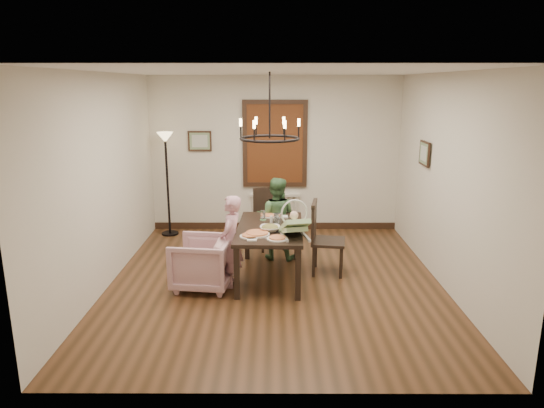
{
  "coord_description": "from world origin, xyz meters",
  "views": [
    {
      "loc": [
        -0.02,
        -6.23,
        2.65
      ],
      "look_at": [
        -0.05,
        0.2,
        1.05
      ],
      "focal_mm": 32.0,
      "sensor_mm": 36.0,
      "label": 1
    }
  ],
  "objects_px": {
    "floor_lamp": "(168,186)",
    "chair_right": "(328,238)",
    "armchair": "(202,263)",
    "elderly_woman": "(231,249)",
    "dining_table": "(270,233)",
    "chair_far": "(270,219)",
    "seated_man": "(276,225)",
    "baby_bouncer": "(294,224)",
    "drinking_glass": "(277,218)"
  },
  "relations": [
    {
      "from": "armchair",
      "to": "seated_man",
      "type": "height_order",
      "value": "seated_man"
    },
    {
      "from": "elderly_woman",
      "to": "seated_man",
      "type": "height_order",
      "value": "seated_man"
    },
    {
      "from": "dining_table",
      "to": "armchair",
      "type": "bearing_deg",
      "value": -157.11
    },
    {
      "from": "chair_far",
      "to": "drinking_glass",
      "type": "distance_m",
      "value": 1.14
    },
    {
      "from": "armchair",
      "to": "seated_man",
      "type": "xyz_separation_m",
      "value": [
        0.99,
        1.12,
        0.19
      ]
    },
    {
      "from": "chair_far",
      "to": "drinking_glass",
      "type": "relative_size",
      "value": 6.37
    },
    {
      "from": "chair_far",
      "to": "baby_bouncer",
      "type": "bearing_deg",
      "value": -98.21
    },
    {
      "from": "dining_table",
      "to": "baby_bouncer",
      "type": "relative_size",
      "value": 3.15
    },
    {
      "from": "chair_far",
      "to": "chair_right",
      "type": "distance_m",
      "value": 1.37
    },
    {
      "from": "chair_right",
      "to": "chair_far",
      "type": "bearing_deg",
      "value": 47.25
    },
    {
      "from": "drinking_glass",
      "to": "baby_bouncer",
      "type": "bearing_deg",
      "value": -69.75
    },
    {
      "from": "armchair",
      "to": "floor_lamp",
      "type": "distance_m",
      "value": 2.58
    },
    {
      "from": "drinking_glass",
      "to": "chair_right",
      "type": "bearing_deg",
      "value": 0.9
    },
    {
      "from": "baby_bouncer",
      "to": "chair_far",
      "type": "bearing_deg",
      "value": 89.31
    },
    {
      "from": "baby_bouncer",
      "to": "elderly_woman",
      "type": "bearing_deg",
      "value": 156.71
    },
    {
      "from": "chair_right",
      "to": "seated_man",
      "type": "bearing_deg",
      "value": 60.03
    },
    {
      "from": "chair_far",
      "to": "armchair",
      "type": "height_order",
      "value": "chair_far"
    },
    {
      "from": "armchair",
      "to": "floor_lamp",
      "type": "relative_size",
      "value": 0.42
    },
    {
      "from": "baby_bouncer",
      "to": "drinking_glass",
      "type": "distance_m",
      "value": 0.65
    },
    {
      "from": "elderly_woman",
      "to": "baby_bouncer",
      "type": "bearing_deg",
      "value": 91.02
    },
    {
      "from": "chair_far",
      "to": "elderly_woman",
      "type": "relative_size",
      "value": 0.97
    },
    {
      "from": "elderly_woman",
      "to": "baby_bouncer",
      "type": "xyz_separation_m",
      "value": [
        0.83,
        -0.17,
        0.39
      ]
    },
    {
      "from": "elderly_woman",
      "to": "seated_man",
      "type": "relative_size",
      "value": 0.97
    },
    {
      "from": "armchair",
      "to": "elderly_woman",
      "type": "height_order",
      "value": "elderly_woman"
    },
    {
      "from": "dining_table",
      "to": "elderly_woman",
      "type": "xyz_separation_m",
      "value": [
        -0.51,
        -0.27,
        -0.14
      ]
    },
    {
      "from": "drinking_glass",
      "to": "floor_lamp",
      "type": "height_order",
      "value": "floor_lamp"
    },
    {
      "from": "elderly_woman",
      "to": "chair_right",
      "type": "bearing_deg",
      "value": 121.04
    },
    {
      "from": "floor_lamp",
      "to": "chair_right",
      "type": "bearing_deg",
      "value": -34.53
    },
    {
      "from": "baby_bouncer",
      "to": "seated_man",
      "type": "bearing_deg",
      "value": 88.99
    },
    {
      "from": "elderly_woman",
      "to": "drinking_glass",
      "type": "relative_size",
      "value": 6.56
    },
    {
      "from": "chair_far",
      "to": "floor_lamp",
      "type": "xyz_separation_m",
      "value": [
        -1.82,
        0.75,
        0.4
      ]
    },
    {
      "from": "chair_right",
      "to": "floor_lamp",
      "type": "distance_m",
      "value": 3.25
    },
    {
      "from": "elderly_woman",
      "to": "seated_man",
      "type": "distance_m",
      "value": 1.21
    },
    {
      "from": "chair_far",
      "to": "baby_bouncer",
      "type": "xyz_separation_m",
      "value": [
        0.33,
        -1.69,
        0.41
      ]
    },
    {
      "from": "elderly_woman",
      "to": "floor_lamp",
      "type": "xyz_separation_m",
      "value": [
        -1.31,
        2.27,
        0.39
      ]
    },
    {
      "from": "armchair",
      "to": "seated_man",
      "type": "bearing_deg",
      "value": 145.83
    },
    {
      "from": "dining_table",
      "to": "armchair",
      "type": "relative_size",
      "value": 2.12
    },
    {
      "from": "baby_bouncer",
      "to": "floor_lamp",
      "type": "distance_m",
      "value": 3.25
    },
    {
      "from": "chair_far",
      "to": "chair_right",
      "type": "relative_size",
      "value": 0.94
    },
    {
      "from": "dining_table",
      "to": "drinking_glass",
      "type": "distance_m",
      "value": 0.25
    },
    {
      "from": "dining_table",
      "to": "floor_lamp",
      "type": "bearing_deg",
      "value": 134.41
    },
    {
      "from": "chair_far",
      "to": "baby_bouncer",
      "type": "height_order",
      "value": "baby_bouncer"
    },
    {
      "from": "elderly_woman",
      "to": "floor_lamp",
      "type": "height_order",
      "value": "floor_lamp"
    },
    {
      "from": "dining_table",
      "to": "chair_far",
      "type": "bearing_deg",
      "value": 92.46
    },
    {
      "from": "dining_table",
      "to": "seated_man",
      "type": "xyz_separation_m",
      "value": [
        0.09,
        0.78,
        -0.12
      ]
    },
    {
      "from": "armchair",
      "to": "elderly_woman",
      "type": "xyz_separation_m",
      "value": [
        0.38,
        0.07,
        0.17
      ]
    },
    {
      "from": "chair_right",
      "to": "drinking_glass",
      "type": "distance_m",
      "value": 0.79
    },
    {
      "from": "elderly_woman",
      "to": "seated_man",
      "type": "xyz_separation_m",
      "value": [
        0.6,
        1.05,
        0.02
      ]
    },
    {
      "from": "chair_far",
      "to": "elderly_woman",
      "type": "height_order",
      "value": "elderly_woman"
    },
    {
      "from": "chair_right",
      "to": "elderly_woman",
      "type": "distance_m",
      "value": 1.42
    }
  ]
}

